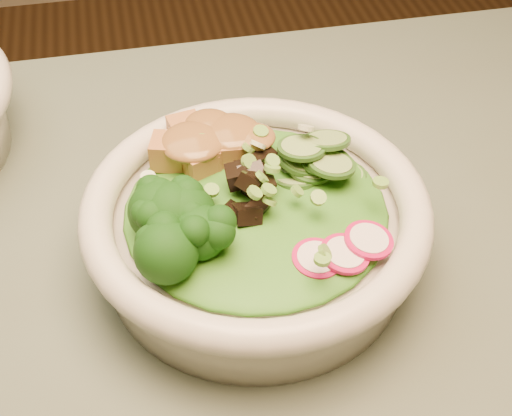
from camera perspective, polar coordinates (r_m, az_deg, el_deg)
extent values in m
cube|color=#444E41|center=(0.54, 2.43, -10.17)|extent=(1.20, 0.80, 0.03)
cylinder|color=beige|center=(0.55, 0.00, -2.41)|extent=(0.23, 0.23, 0.05)
torus|color=beige|center=(0.52, 0.00, 0.05)|extent=(0.26, 0.26, 0.02)
ellipsoid|color=#165712|center=(0.52, 0.00, 0.08)|extent=(0.20, 0.20, 0.02)
ellipsoid|color=brown|center=(0.55, -3.67, 5.50)|extent=(0.07, 0.05, 0.02)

